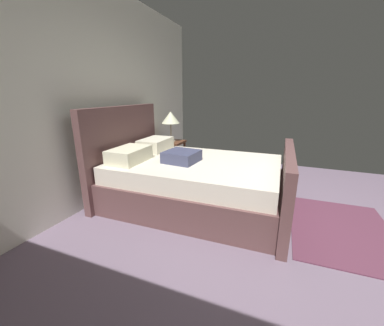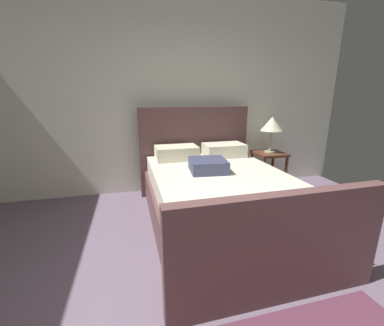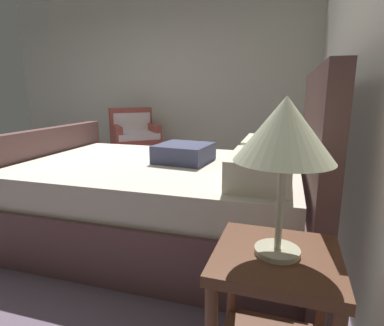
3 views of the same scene
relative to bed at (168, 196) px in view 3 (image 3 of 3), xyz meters
The scene contains 8 objects.
ground_plane 1.68m from the bed, 102.94° to the right, with size 5.64×5.71×0.02m, color slate.
wall_back 1.74m from the bed, 105.50° to the left, with size 5.76×0.12×2.87m, color silver.
wall_side_left 3.78m from the bed, 153.85° to the right, with size 0.12×5.83×2.87m, color silver.
bed is the anchor object (origin of this frame).
nightstand_right 1.45m from the bed, 37.80° to the left, with size 0.44×0.44×0.60m.
table_lamp_right 1.60m from the bed, 37.80° to the left, with size 0.33×0.33×0.55m.
armchair 2.94m from the bed, 146.95° to the right, with size 1.02×1.02×0.90m.
area_rug 1.83m from the bed, 89.93° to the right, with size 1.46×1.04×0.01m, color #5A2E41.
Camera 3 is at (2.57, 2.51, 1.16)m, focal length 29.41 mm.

